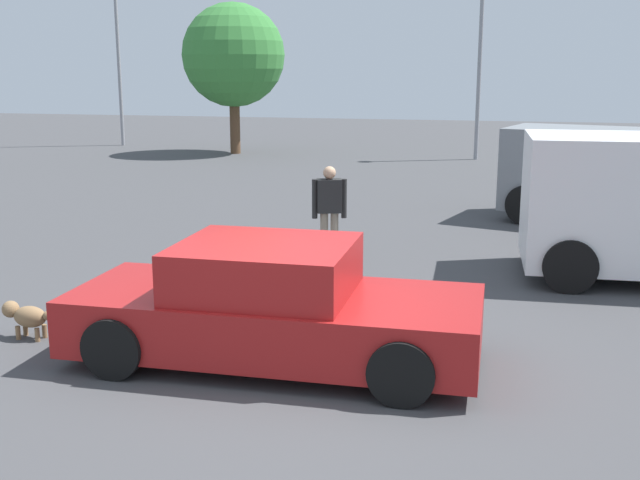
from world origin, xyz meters
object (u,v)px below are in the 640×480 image
(sedan_foreground, at_px, (273,308))
(suv_dark, at_px, (629,173))
(dog, at_px, (26,316))
(light_post_near, at_px, (481,33))
(light_post_mid, at_px, (116,13))
(pedestrian, at_px, (329,205))

(sedan_foreground, relative_size, suv_dark, 0.86)
(sedan_foreground, height_order, suv_dark, suv_dark)
(dog, distance_m, light_post_near, 20.42)
(light_post_mid, bearing_deg, dog, -64.94)
(suv_dark, height_order, light_post_mid, light_post_mid)
(suv_dark, height_order, pedestrian, suv_dark)
(sedan_foreground, height_order, pedestrian, pedestrian)
(light_post_near, distance_m, light_post_mid, 14.21)
(dog, xyz_separation_m, light_post_near, (4.16, 19.60, 3.91))
(light_post_near, relative_size, light_post_mid, 0.78)
(pedestrian, bearing_deg, light_post_mid, 18.37)
(light_post_mid, bearing_deg, suv_dark, -35.40)
(suv_dark, bearing_deg, dog, 64.34)
(dog, height_order, light_post_near, light_post_near)
(sedan_foreground, distance_m, pedestrian, 4.67)
(pedestrian, height_order, light_post_mid, light_post_mid)
(suv_dark, height_order, light_post_near, light_post_near)
(pedestrian, distance_m, light_post_mid, 21.17)
(dog, xyz_separation_m, suv_dark, (7.63, 8.75, 0.77))
(pedestrian, distance_m, light_post_near, 15.40)
(sedan_foreground, bearing_deg, suv_dark, 61.18)
(sedan_foreground, xyz_separation_m, light_post_near, (1.17, 19.60, 3.58))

